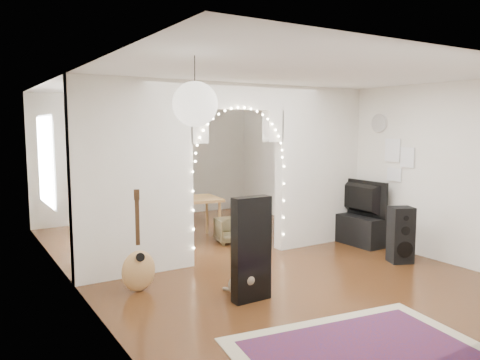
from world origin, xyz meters
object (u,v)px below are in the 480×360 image
bookcase (133,187)px  dining_chair_right (230,230)px  dining_table (186,203)px  dining_chair_left (177,231)px  floor_speaker (401,235)px  media_console (357,230)px  acoustic_guitar (138,254)px

bookcase → dining_chair_right: size_ratio=3.52×
dining_table → dining_chair_left: bearing=-144.4°
dining_table → dining_chair_left: dining_table is taller
bookcase → dining_table: size_ratio=1.34×
floor_speaker → dining_chair_left: 3.73m
media_console → dining_chair_right: (-1.84, 1.23, -0.03)m
floor_speaker → bookcase: 5.02m
media_console → dining_chair_right: bearing=145.5°
acoustic_guitar → floor_speaker: bearing=-0.1°
dining_chair_left → dining_chair_right: size_ratio=1.01×
media_console → floor_speaker: bearing=-103.8°
acoustic_guitar → dining_chair_right: (2.21, 1.50, -0.25)m
dining_table → dining_chair_right: 0.95m
bookcase → dining_chair_right: bookcase is taller
dining_table → dining_chair_right: size_ratio=2.64×
bookcase → dining_chair_left: (0.30, -1.35, -0.64)m
floor_speaker → bookcase: bearing=147.0°
acoustic_guitar → bookcase: bookcase is taller
dining_chair_right → dining_table: bearing=144.6°
media_console → bookcase: bookcase is taller
acoustic_guitar → dining_table: (1.65, 2.11, 0.21)m
media_console → bookcase: (-2.97, 3.05, 0.61)m
media_console → bookcase: size_ratio=0.58×
media_console → acoustic_guitar: bearing=-176.9°
acoustic_guitar → dining_chair_right: acoustic_guitar is taller
floor_speaker → dining_table: floor_speaker is taller
acoustic_guitar → media_console: bearing=16.7°
floor_speaker → dining_table: (-2.14, 2.99, 0.26)m
dining_table → floor_speaker: bearing=-47.5°
acoustic_guitar → dining_chair_left: 2.43m
acoustic_guitar → bookcase: (1.09, 3.32, 0.38)m
acoustic_guitar → media_console: size_ratio=1.09×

